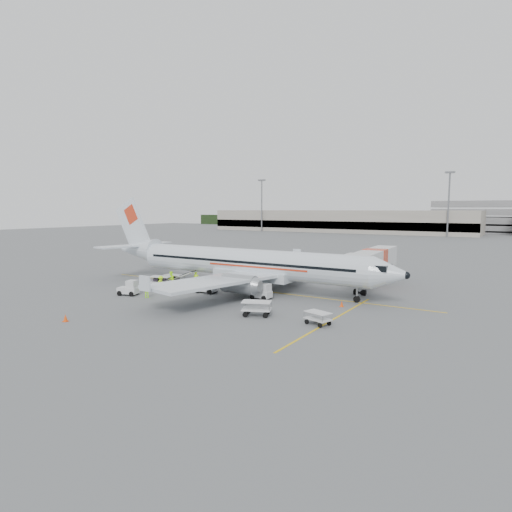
% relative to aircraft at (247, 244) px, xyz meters
% --- Properties ---
extents(ground, '(360.00, 360.00, 0.00)m').
position_rel_aircraft_xyz_m(ground, '(-0.13, 0.11, -5.43)').
color(ground, '#56595B').
extents(stripe_lead, '(44.00, 0.20, 0.01)m').
position_rel_aircraft_xyz_m(stripe_lead, '(-0.13, 0.11, -5.43)').
color(stripe_lead, yellow).
rests_on(stripe_lead, ground).
extents(stripe_cross, '(0.20, 20.00, 0.01)m').
position_rel_aircraft_xyz_m(stripe_cross, '(13.87, -7.89, -5.43)').
color(stripe_cross, yellow).
rests_on(stripe_cross, ground).
extents(terminal_west, '(110.00, 22.00, 9.00)m').
position_rel_aircraft_xyz_m(terminal_west, '(-40.13, 130.11, -0.93)').
color(terminal_west, gray).
rests_on(terminal_west, ground).
extents(treeline, '(300.00, 3.00, 6.00)m').
position_rel_aircraft_xyz_m(treeline, '(-0.13, 175.11, -2.43)').
color(treeline, black).
rests_on(treeline, ground).
extents(mast_west, '(3.20, 1.20, 22.00)m').
position_rel_aircraft_xyz_m(mast_west, '(-70.13, 118.11, 5.57)').
color(mast_west, slate).
rests_on(mast_west, ground).
extents(mast_center, '(3.20, 1.20, 22.00)m').
position_rel_aircraft_xyz_m(mast_center, '(4.87, 118.11, 5.57)').
color(mast_center, slate).
rests_on(mast_center, ground).
extents(aircraft, '(39.50, 30.99, 10.87)m').
position_rel_aircraft_xyz_m(aircraft, '(0.00, 0.00, 0.00)').
color(aircraft, silver).
rests_on(aircraft, ground).
extents(jet_bridge, '(4.11, 17.71, 4.61)m').
position_rel_aircraft_xyz_m(jet_bridge, '(12.07, 10.22, -3.13)').
color(jet_bridge, silver).
rests_on(jet_bridge, ground).
extents(belt_loader, '(4.57, 1.86, 2.44)m').
position_rel_aircraft_xyz_m(belt_loader, '(-8.21, -1.89, -4.21)').
color(belt_loader, silver).
rests_on(belt_loader, ground).
extents(tug_fore, '(2.18, 1.27, 1.67)m').
position_rel_aircraft_xyz_m(tug_fore, '(4.17, -3.73, -4.60)').
color(tug_fore, silver).
rests_on(tug_fore, ground).
extents(tug_mid, '(2.56, 1.66, 1.87)m').
position_rel_aircraft_xyz_m(tug_mid, '(-2.92, -4.10, -4.50)').
color(tug_mid, silver).
rests_on(tug_mid, ground).
extents(tug_aft, '(2.44, 1.84, 1.67)m').
position_rel_aircraft_xyz_m(tug_aft, '(-9.39, -9.77, -4.60)').
color(tug_aft, silver).
rests_on(tug_aft, ground).
extents(cart_loaded_a, '(2.45, 1.53, 1.24)m').
position_rel_aircraft_xyz_m(cart_loaded_a, '(-9.86, -1.89, -4.81)').
color(cart_loaded_a, silver).
rests_on(cart_loaded_a, ground).
extents(cart_loaded_b, '(2.85, 2.15, 1.32)m').
position_rel_aircraft_xyz_m(cart_loaded_b, '(-10.04, -4.09, -4.78)').
color(cart_loaded_b, silver).
rests_on(cart_loaded_b, ground).
extents(cart_empty_a, '(2.96, 2.40, 1.34)m').
position_rel_aircraft_xyz_m(cart_empty_a, '(7.58, -10.07, -4.76)').
color(cart_empty_a, silver).
rests_on(cart_empty_a, ground).
extents(cart_empty_b, '(2.40, 1.86, 1.10)m').
position_rel_aircraft_xyz_m(cart_empty_b, '(13.44, -9.91, -4.88)').
color(cart_empty_b, silver).
rests_on(cart_empty_b, ground).
extents(cone_nose, '(0.36, 0.36, 0.59)m').
position_rel_aircraft_xyz_m(cone_nose, '(12.71, -2.58, -5.14)').
color(cone_nose, '#F34609').
rests_on(cone_nose, ground).
extents(cone_port, '(0.40, 0.40, 0.65)m').
position_rel_aircraft_xyz_m(cone_port, '(4.33, 10.89, -5.11)').
color(cone_port, '#F34609').
rests_on(cone_port, ground).
extents(cone_stbd, '(0.40, 0.40, 0.66)m').
position_rel_aircraft_xyz_m(cone_stbd, '(-5.11, -20.33, -5.11)').
color(cone_stbd, '#F34609').
rests_on(cone_stbd, ground).
extents(crew_a, '(0.76, 0.76, 1.79)m').
position_rel_aircraft_xyz_m(crew_a, '(-6.71, -1.39, -4.54)').
color(crew_a, '#B7FF11').
rests_on(crew_a, ground).
extents(crew_b, '(1.12, 1.17, 1.89)m').
position_rel_aircraft_xyz_m(crew_b, '(-9.06, -3.34, -4.49)').
color(crew_b, '#B7FF11').
rests_on(crew_b, ground).
extents(crew_c, '(0.64, 1.11, 1.72)m').
position_rel_aircraft_xyz_m(crew_c, '(-8.33, -5.81, -4.57)').
color(crew_c, '#B7FF11').
rests_on(crew_c, ground).
extents(crew_d, '(0.99, 0.94, 1.65)m').
position_rel_aircraft_xyz_m(crew_d, '(-6.57, -9.68, -4.61)').
color(crew_d, '#B7FF11').
rests_on(crew_d, ground).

